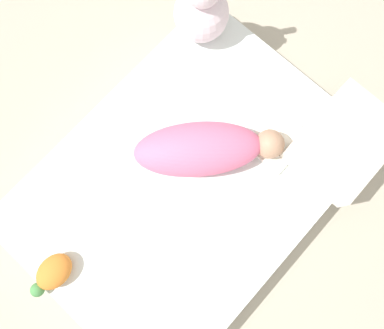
{
  "coord_description": "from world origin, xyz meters",
  "views": [
    {
      "loc": [
        0.14,
        0.16,
        1.62
      ],
      "look_at": [
        -0.05,
        -0.02,
        0.24
      ],
      "focal_mm": 35.0,
      "sensor_mm": 36.0,
      "label": 1
    }
  ],
  "objects_px": {
    "pillow": "(344,143)",
    "bunny_plush": "(201,9)",
    "swaddled_baby": "(204,149)",
    "turtle_plush": "(53,273)"
  },
  "relations": [
    {
      "from": "pillow",
      "to": "bunny_plush",
      "type": "bearing_deg",
      "value": -90.9
    },
    {
      "from": "bunny_plush",
      "to": "swaddled_baby",
      "type": "bearing_deg",
      "value": 43.14
    },
    {
      "from": "pillow",
      "to": "turtle_plush",
      "type": "relative_size",
      "value": 2.09
    },
    {
      "from": "turtle_plush",
      "to": "bunny_plush",
      "type": "bearing_deg",
      "value": -166.26
    },
    {
      "from": "turtle_plush",
      "to": "swaddled_baby",
      "type": "bearing_deg",
      "value": 171.93
    },
    {
      "from": "bunny_plush",
      "to": "turtle_plush",
      "type": "xyz_separation_m",
      "value": [
        1.09,
        0.27,
        -0.11
      ]
    },
    {
      "from": "swaddled_baby",
      "to": "bunny_plush",
      "type": "bearing_deg",
      "value": 86.21
    },
    {
      "from": "pillow",
      "to": "bunny_plush",
      "type": "relative_size",
      "value": 0.93
    },
    {
      "from": "swaddled_baby",
      "to": "bunny_plush",
      "type": "xyz_separation_m",
      "value": [
        -0.39,
        -0.37,
        0.06
      ]
    },
    {
      "from": "swaddled_baby",
      "to": "bunny_plush",
      "type": "relative_size",
      "value": 1.22
    }
  ]
}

